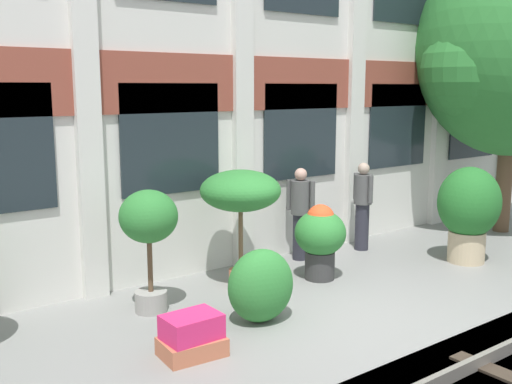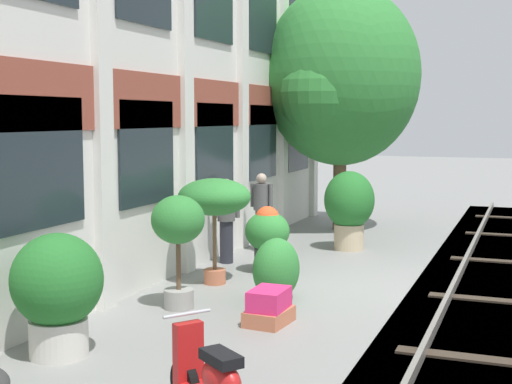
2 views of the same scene
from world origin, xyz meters
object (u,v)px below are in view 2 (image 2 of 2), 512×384
Objects in this scene: resident_watching_tracks at (226,218)px; scooter_second_parked at (210,381)px; potted_plant_low_pan at (214,200)px; potted_plant_square_trough at (269,307)px; potted_plant_fluted_column at (57,288)px; potted_plant_glazed_jar at (349,205)px; potted_plant_terracotta_small at (178,229)px; broadleaf_tree at (341,80)px; topiary_hedge at (276,269)px; resident_by_doorway at (261,210)px; potted_plant_ribbed_drum at (267,234)px.

scooter_second_parked is at bearing -6.03° from resident_watching_tracks.
potted_plant_low_pan reaches higher than potted_plant_square_trough.
potted_plant_glazed_jar is (7.94, -1.56, 0.14)m from potted_plant_fluted_column.
potted_plant_terracotta_small is (2.41, -0.35, 0.37)m from potted_plant_fluted_column.
potted_plant_fluted_column is 0.82× the size of potted_plant_low_pan.
broadleaf_tree reaches higher than scooter_second_parked.
scooter_second_parked is (-3.27, -0.63, 0.20)m from potted_plant_square_trough.
potted_plant_fluted_column is at bearing 155.80° from topiary_hedge.
potted_plant_fluted_column is at bearing 177.36° from potted_plant_low_pan.
potted_plant_low_pan is 1.09× the size of resident_by_doorway.
potted_plant_low_pan reaches higher than potted_plant_ribbed_drum.
topiary_hedge is (-0.64, -1.34, -0.96)m from potted_plant_low_pan.
potted_plant_ribbed_drum is (3.09, 1.17, 0.48)m from potted_plant_square_trough.
resident_watching_tracks is (-4.84, 0.99, -2.86)m from broadleaf_tree.
resident_by_doorway is at bearing 0.91° from potted_plant_fluted_column.
potted_plant_ribbed_drum is 0.74× the size of resident_watching_tracks.
topiary_hedge is (1.26, 0.35, 0.25)m from potted_plant_square_trough.
potted_plant_glazed_jar is 1.39× the size of potted_plant_ribbed_drum.
potted_plant_terracotta_small reaches higher than scooter_second_parked.
potted_plant_ribbed_drum is at bearing 24.35° from topiary_hedge.
potted_plant_glazed_jar is 1.74× the size of topiary_hedge.
topiary_hedge is at bearing 15.34° from potted_plant_square_trough.
potted_plant_terracotta_small is (-8.14, 0.32, -2.55)m from broadleaf_tree.
potted_plant_glazed_jar is at bearing -11.12° from potted_plant_fluted_column.
resident_by_doorway is at bearing 21.96° from potted_plant_square_trough.
potted_plant_glazed_jar is at bearing -47.61° from scooter_second_parked.
potted_plant_low_pan is (-6.51, 0.48, -2.30)m from broadleaf_tree.
potted_plant_fluted_column is 2.78m from scooter_second_parked.
potted_plant_square_trough is (-1.90, -1.69, -1.21)m from potted_plant_low_pan.
potted_plant_glazed_jar is 1.03× the size of resident_watching_tracks.
potted_plant_terracotta_small is at bearing -165.54° from resident_by_doorway.
potted_plant_low_pan reaches higher than potted_plant_terracotta_small.
scooter_second_parked reaches higher than topiary_hedge.
potted_plant_terracotta_small is at bearing 129.87° from topiary_hedge.
potted_plant_ribbed_drum is 2.02m from topiary_hedge.
resident_watching_tracks is at bearing 38.81° from topiary_hedge.
broadleaf_tree is 5.22× the size of scooter_second_parked.
potted_plant_terracotta_small is at bearing 172.78° from potted_plant_ribbed_drum.
potted_plant_ribbed_drum is (2.82, -0.36, -0.49)m from potted_plant_terracotta_small.
potted_plant_terracotta_small reaches higher than topiary_hedge.
potted_plant_fluted_column reaches higher than potted_plant_square_trough.
potted_plant_low_pan is (4.04, -0.19, 0.62)m from potted_plant_fluted_column.
potted_plant_terracotta_small reaches higher than resident_watching_tracks.
resident_by_doorway is 1.01× the size of resident_watching_tracks.
topiary_hedge is at bearing 179.61° from potted_plant_glazed_jar.
potted_plant_terracotta_small reaches higher than resident_by_doorway.
topiary_hedge is at bearing -41.39° from scooter_second_parked.
resident_watching_tracks is (1.66, 0.51, -0.56)m from potted_plant_low_pan.
broadleaf_tree is 4.57m from resident_by_doorway.
scooter_second_parked reaches higher than potted_plant_square_trough.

